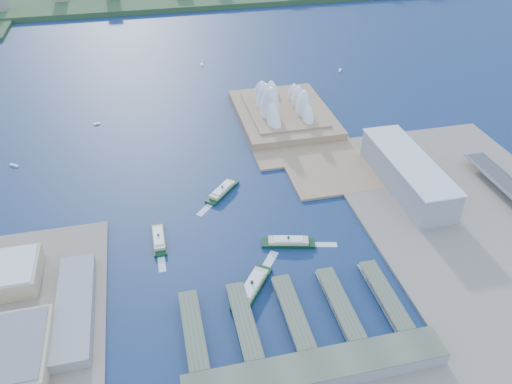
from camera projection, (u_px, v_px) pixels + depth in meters
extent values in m
plane|color=#0F244A|center=(256.00, 260.00, 480.28)|extent=(3000.00, 3000.00, 0.00)
cube|color=gray|center=(509.00, 255.00, 483.75)|extent=(240.00, 500.00, 3.00)
cube|color=#9C7955|center=(289.00, 124.00, 705.47)|extent=(135.00, 220.00, 3.00)
cube|color=gray|center=(407.00, 173.00, 567.65)|extent=(45.00, 155.00, 35.00)
cube|color=gray|center=(317.00, 370.00, 370.67)|extent=(200.00, 28.00, 12.00)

